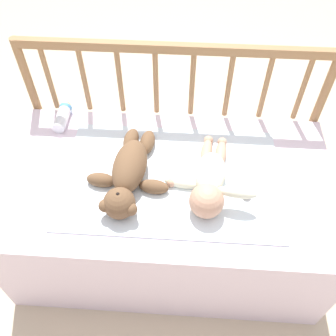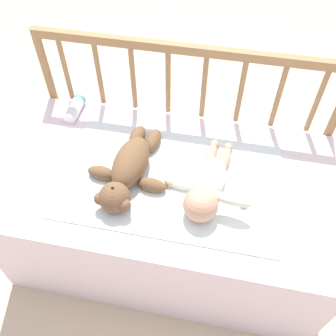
{
  "view_description": "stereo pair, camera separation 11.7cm",
  "coord_description": "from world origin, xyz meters",
  "views": [
    {
      "loc": [
        0.06,
        -0.88,
        1.62
      ],
      "look_at": [
        0.0,
        -0.0,
        0.55
      ],
      "focal_mm": 40.0,
      "sensor_mm": 36.0,
      "label": 1
    },
    {
      "loc": [
        0.17,
        -0.87,
        1.62
      ],
      "look_at": [
        0.0,
        -0.0,
        0.55
      ],
      "focal_mm": 40.0,
      "sensor_mm": 36.0,
      "label": 2
    }
  ],
  "objects": [
    {
      "name": "blanket",
      "position": [
        0.01,
        -0.0,
        0.5
      ],
      "size": [
        0.82,
        0.53,
        0.01
      ],
      "color": "white",
      "rests_on": "crib_mattress"
    },
    {
      "name": "baby_bottle",
      "position": [
        -0.48,
        0.29,
        0.52
      ],
      "size": [
        0.05,
        0.17,
        0.05
      ],
      "color": "white",
      "rests_on": "crib_mattress"
    },
    {
      "name": "ground_plane",
      "position": [
        0.0,
        0.0,
        0.0
      ],
      "size": [
        12.0,
        12.0,
        0.0
      ],
      "primitive_type": "plane",
      "color": "#C6B293"
    },
    {
      "name": "crib_mattress",
      "position": [
        0.0,
        0.0,
        0.25
      ],
      "size": [
        1.28,
        0.71,
        0.49
      ],
      "color": "silver",
      "rests_on": "ground_plane"
    },
    {
      "name": "crib_rail",
      "position": [
        0.0,
        0.38,
        0.59
      ],
      "size": [
        1.28,
        0.04,
        0.83
      ],
      "color": "#997047",
      "rests_on": "ground_plane"
    },
    {
      "name": "baby",
      "position": [
        0.15,
        -0.04,
        0.54
      ],
      "size": [
        0.33,
        0.41,
        0.12
      ],
      "color": "#EAEACC",
      "rests_on": "crib_mattress"
    },
    {
      "name": "teddy_bear",
      "position": [
        -0.14,
        -0.03,
        0.55
      ],
      "size": [
        0.31,
        0.45,
        0.12
      ],
      "color": "brown",
      "rests_on": "crib_mattress"
    }
  ]
}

